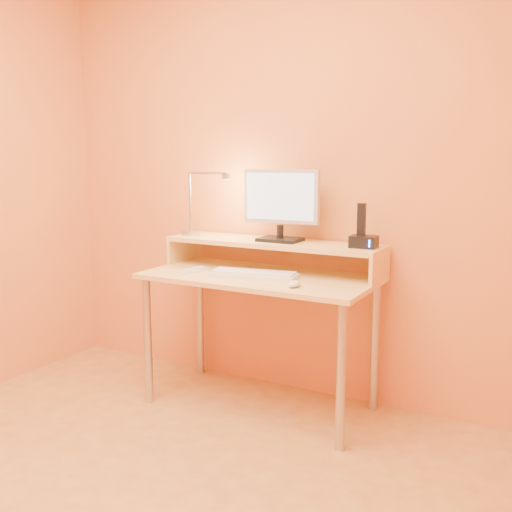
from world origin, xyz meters
The scene contains 25 objects.
wall_back centered at (0.00, 1.50, 1.25)m, with size 3.00×0.04×2.50m, color #D56C3E.
desk_leg_fl centered at (-0.55, 0.93, 0.35)m, with size 0.04×0.04×0.69m, color #AFAFB3.
desk_leg_fr centered at (0.55, 0.93, 0.35)m, with size 0.04×0.04×0.69m, color #AFAFB3.
desk_leg_bl centered at (-0.55, 1.43, 0.35)m, with size 0.04×0.04×0.69m, color #AFAFB3.
desk_leg_br centered at (0.55, 1.43, 0.35)m, with size 0.04×0.04×0.69m, color #AFAFB3.
desk_lower centered at (0.00, 1.18, 0.71)m, with size 1.20×0.60×0.03m, color #EDCC7D.
shelf_riser_left centered at (-0.59, 1.33, 0.79)m, with size 0.02×0.30×0.14m, color #EDCC7D.
shelf_riser_right centered at (0.59, 1.33, 0.79)m, with size 0.02×0.30×0.14m, color #EDCC7D.
desk_shelf centered at (0.00, 1.33, 0.87)m, with size 1.20×0.30×0.03m, color #EDCC7D.
monitor_foot centered at (0.04, 1.33, 0.89)m, with size 0.22×0.16×0.02m, color black.
monitor_neck centered at (0.04, 1.33, 0.93)m, with size 0.04×0.04×0.07m, color black.
monitor_panel centered at (0.04, 1.34, 1.12)m, with size 0.42×0.04×0.28m, color silver.
monitor_back centered at (0.04, 1.36, 1.12)m, with size 0.37×0.01×0.24m, color black.
monitor_screen centered at (0.04, 1.32, 1.12)m, with size 0.38×0.00×0.25m, color #AED2F7.
lamp_base centered at (-0.52, 1.30, 0.89)m, with size 0.10×0.10×0.03m, color #AFAFB3.
lamp_post centered at (-0.52, 1.30, 1.07)m, with size 0.01×0.01×0.33m, color #AFAFB3.
lamp_arm centered at (-0.40, 1.30, 1.24)m, with size 0.01×0.01×0.24m, color #AFAFB3.
lamp_head centered at (-0.28, 1.30, 1.22)m, with size 0.04×0.04×0.03m, color #AFAFB3.
lamp_bulb centered at (-0.28, 1.30, 1.20)m, with size 0.03×0.03×0.00m, color #FFEAC6.
phone_dock centered at (0.50, 1.33, 0.91)m, with size 0.13×0.10×0.06m, color black.
phone_handset centered at (0.49, 1.33, 1.02)m, with size 0.04×0.03×0.16m, color black.
phone_led centered at (0.55, 1.28, 0.91)m, with size 0.01×0.00×0.04m, color #2B80F0.
keyboard centered at (0.00, 1.11, 0.73)m, with size 0.45×0.14×0.02m, color white.
mouse centered at (0.28, 1.00, 0.74)m, with size 0.05×0.09×0.03m, color white.
remote_control centered at (-0.33, 1.06, 0.73)m, with size 0.05×0.17×0.02m, color white.
Camera 1 is at (1.41, -1.42, 1.32)m, focal length 40.78 mm.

